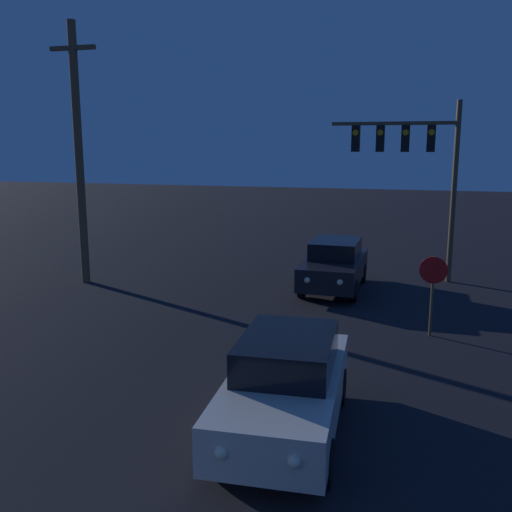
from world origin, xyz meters
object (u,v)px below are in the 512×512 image
car_near (286,384)px  stop_sign (433,281)px  traffic_signal_mast (415,157)px  utility_pole (79,152)px  car_far (335,264)px

car_near → stop_sign: size_ratio=2.17×
car_near → traffic_signal_mast: traffic_signal_mast is taller
traffic_signal_mast → utility_pole: size_ratio=0.71×
traffic_signal_mast → car_far: bearing=-137.7°
car_far → stop_sign: bearing=127.0°
car_far → traffic_signal_mast: traffic_signal_mast is taller
car_near → car_far: bearing=-89.8°
stop_sign → utility_pole: size_ratio=0.23×
car_near → utility_pole: size_ratio=0.51×
traffic_signal_mast → stop_sign: 6.83m
car_near → traffic_signal_mast: bearing=-101.7°
car_far → stop_sign: size_ratio=2.14×
traffic_signal_mast → utility_pole: bearing=-162.0°
car_far → traffic_signal_mast: (2.35, 2.14, 3.46)m
car_far → utility_pole: bearing=9.6°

